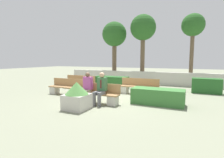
{
  "coord_description": "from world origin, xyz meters",
  "views": [
    {
      "loc": [
        3.58,
        -7.18,
        1.85
      ],
      "look_at": [
        -0.0,
        0.5,
        0.9
      ],
      "focal_mm": 28.0,
      "sensor_mm": 36.0,
      "label": 1
    }
  ],
  "objects_px": {
    "bench_back": "(79,84)",
    "tree_center_right": "(193,27)",
    "person_seated_woman": "(86,86)",
    "tree_center_left": "(143,29)",
    "planter_corner_left": "(77,95)",
    "bench_front": "(99,96)",
    "person_seated_man": "(101,87)",
    "bench_left_side": "(139,88)",
    "tree_leftmost": "(114,35)",
    "bench_right_side": "(67,89)"
  },
  "relations": [
    {
      "from": "bench_back",
      "to": "person_seated_woman",
      "type": "xyz_separation_m",
      "value": [
        2.42,
        -2.84,
        0.38
      ]
    },
    {
      "from": "planter_corner_left",
      "to": "person_seated_man",
      "type": "bearing_deg",
      "value": 63.53
    },
    {
      "from": "bench_back",
      "to": "planter_corner_left",
      "type": "xyz_separation_m",
      "value": [
        2.63,
        -3.8,
        0.19
      ]
    },
    {
      "from": "bench_left_side",
      "to": "planter_corner_left",
      "type": "relative_size",
      "value": 2.03
    },
    {
      "from": "bench_right_side",
      "to": "tree_center_right",
      "type": "bearing_deg",
      "value": 55.7
    },
    {
      "from": "bench_left_side",
      "to": "planter_corner_left",
      "type": "bearing_deg",
      "value": -107.9
    },
    {
      "from": "planter_corner_left",
      "to": "tree_center_right",
      "type": "bearing_deg",
      "value": 68.71
    },
    {
      "from": "person_seated_woman",
      "to": "tree_center_left",
      "type": "height_order",
      "value": "tree_center_left"
    },
    {
      "from": "bench_front",
      "to": "tree_center_left",
      "type": "distance_m",
      "value": 9.17
    },
    {
      "from": "bench_right_side",
      "to": "bench_back",
      "type": "xyz_separation_m",
      "value": [
        -0.54,
        1.84,
        0.0
      ]
    },
    {
      "from": "bench_front",
      "to": "tree_center_right",
      "type": "height_order",
      "value": "tree_center_right"
    },
    {
      "from": "bench_left_side",
      "to": "person_seated_woman",
      "type": "bearing_deg",
      "value": -117.39
    },
    {
      "from": "bench_front",
      "to": "bench_back",
      "type": "distance_m",
      "value": 3.99
    },
    {
      "from": "person_seated_woman",
      "to": "tree_center_left",
      "type": "xyz_separation_m",
      "value": [
        0.15,
        8.36,
        3.66
      ]
    },
    {
      "from": "bench_back",
      "to": "tree_center_right",
      "type": "height_order",
      "value": "tree_center_right"
    },
    {
      "from": "bench_right_side",
      "to": "person_seated_man",
      "type": "bearing_deg",
      "value": -18.03
    },
    {
      "from": "person_seated_man",
      "to": "tree_leftmost",
      "type": "relative_size",
      "value": 0.25
    },
    {
      "from": "bench_back",
      "to": "person_seated_man",
      "type": "xyz_separation_m",
      "value": [
        3.11,
        -2.83,
        0.4
      ]
    },
    {
      "from": "person_seated_man",
      "to": "planter_corner_left",
      "type": "relative_size",
      "value": 1.29
    },
    {
      "from": "planter_corner_left",
      "to": "bench_left_side",
      "type": "bearing_deg",
      "value": 70.72
    },
    {
      "from": "bench_back",
      "to": "person_seated_man",
      "type": "height_order",
      "value": "person_seated_man"
    },
    {
      "from": "planter_corner_left",
      "to": "tree_center_right",
      "type": "xyz_separation_m",
      "value": [
        3.72,
        9.54,
        3.75
      ]
    },
    {
      "from": "bench_left_side",
      "to": "bench_right_side",
      "type": "bearing_deg",
      "value": -151.29
    },
    {
      "from": "person_seated_man",
      "to": "person_seated_woman",
      "type": "bearing_deg",
      "value": -179.66
    },
    {
      "from": "tree_center_left",
      "to": "tree_center_right",
      "type": "height_order",
      "value": "tree_center_left"
    },
    {
      "from": "person_seated_woman",
      "to": "bench_right_side",
      "type": "bearing_deg",
      "value": 151.91
    },
    {
      "from": "bench_front",
      "to": "bench_right_side",
      "type": "relative_size",
      "value": 0.88
    },
    {
      "from": "bench_right_side",
      "to": "planter_corner_left",
      "type": "xyz_separation_m",
      "value": [
        2.09,
        -1.97,
        0.19
      ]
    },
    {
      "from": "tree_leftmost",
      "to": "tree_center_left",
      "type": "relative_size",
      "value": 0.94
    },
    {
      "from": "bench_front",
      "to": "tree_center_right",
      "type": "bearing_deg",
      "value": 67.97
    },
    {
      "from": "bench_right_side",
      "to": "tree_center_left",
      "type": "xyz_separation_m",
      "value": [
        2.03,
        7.36,
        4.03
      ]
    },
    {
      "from": "tree_leftmost",
      "to": "tree_center_right",
      "type": "distance_m",
      "value": 6.49
    },
    {
      "from": "bench_right_side",
      "to": "planter_corner_left",
      "type": "height_order",
      "value": "planter_corner_left"
    },
    {
      "from": "person_seated_man",
      "to": "tree_center_right",
      "type": "xyz_separation_m",
      "value": [
        3.23,
        8.57,
        3.54
      ]
    },
    {
      "from": "bench_front",
      "to": "tree_center_left",
      "type": "bearing_deg",
      "value": 92.55
    },
    {
      "from": "bench_front",
      "to": "person_seated_man",
      "type": "xyz_separation_m",
      "value": [
        0.18,
        -0.14,
        0.41
      ]
    },
    {
      "from": "bench_right_side",
      "to": "tree_center_left",
      "type": "relative_size",
      "value": 0.38
    },
    {
      "from": "bench_left_side",
      "to": "bench_right_side",
      "type": "relative_size",
      "value": 1.0
    },
    {
      "from": "person_seated_man",
      "to": "tree_center_right",
      "type": "height_order",
      "value": "tree_center_right"
    },
    {
      "from": "bench_back",
      "to": "planter_corner_left",
      "type": "distance_m",
      "value": 4.63
    },
    {
      "from": "bench_front",
      "to": "bench_back",
      "type": "bearing_deg",
      "value": 137.45
    },
    {
      "from": "bench_left_side",
      "to": "bench_right_side",
      "type": "height_order",
      "value": "same"
    },
    {
      "from": "bench_right_side",
      "to": "tree_center_left",
      "type": "bearing_deg",
      "value": 77.79
    },
    {
      "from": "tree_center_left",
      "to": "bench_front",
      "type": "bearing_deg",
      "value": -87.45
    },
    {
      "from": "bench_back",
      "to": "tree_leftmost",
      "type": "xyz_separation_m",
      "value": [
        -0.14,
        5.74,
        3.69
      ]
    },
    {
      "from": "bench_left_side",
      "to": "tree_center_left",
      "type": "distance_m",
      "value": 7.05
    },
    {
      "from": "tree_leftmost",
      "to": "tree_center_left",
      "type": "distance_m",
      "value": 2.74
    },
    {
      "from": "tree_center_left",
      "to": "bench_left_side",
      "type": "bearing_deg",
      "value": -76.36
    },
    {
      "from": "bench_back",
      "to": "tree_center_right",
      "type": "relative_size",
      "value": 0.4
    },
    {
      "from": "planter_corner_left",
      "to": "bench_right_side",
      "type": "bearing_deg",
      "value": 136.69
    }
  ]
}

